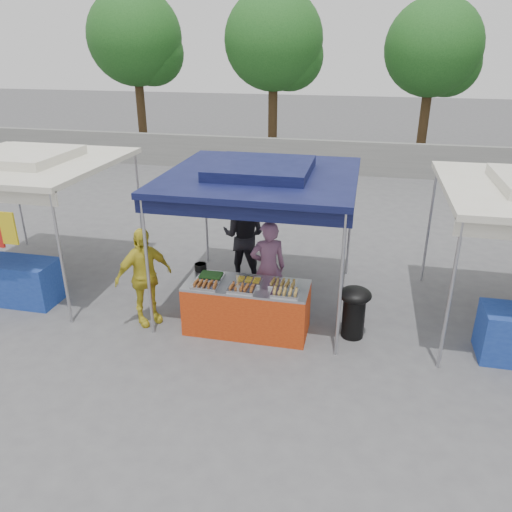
% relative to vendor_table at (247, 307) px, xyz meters
% --- Properties ---
extents(ground_plane, '(80.00, 80.00, 0.00)m').
position_rel_vendor_table_xyz_m(ground_plane, '(0.00, 0.10, -0.43)').
color(ground_plane, '#515153').
extents(back_wall, '(40.00, 0.25, 1.20)m').
position_rel_vendor_table_xyz_m(back_wall, '(0.00, 11.10, 0.17)').
color(back_wall, slate).
rests_on(back_wall, ground_plane).
extents(main_canopy, '(3.20, 3.20, 2.57)m').
position_rel_vendor_table_xyz_m(main_canopy, '(0.00, 1.07, 1.94)').
color(main_canopy, '#A9A9AF').
rests_on(main_canopy, ground_plane).
extents(neighbor_stall_left, '(3.20, 3.20, 2.57)m').
position_rel_vendor_table_xyz_m(neighbor_stall_left, '(-4.50, 0.67, 1.18)').
color(neighbor_stall_left, '#A9A9AF').
rests_on(neighbor_stall_left, ground_plane).
extents(tree_0, '(3.78, 3.77, 6.47)m').
position_rel_vendor_table_xyz_m(tree_0, '(-7.62, 13.35, 4.00)').
color(tree_0, '#3A2916').
rests_on(tree_0, ground_plane).
extents(tree_1, '(3.71, 3.68, 6.33)m').
position_rel_vendor_table_xyz_m(tree_1, '(-1.89, 12.99, 3.91)').
color(tree_1, '#3A2916').
rests_on(tree_1, ground_plane).
extents(tree_2, '(3.53, 3.48, 5.98)m').
position_rel_vendor_table_xyz_m(tree_2, '(3.89, 13.55, 3.66)').
color(tree_2, '#3A2916').
rests_on(tree_2, ground_plane).
extents(vendor_table, '(2.00, 0.80, 0.85)m').
position_rel_vendor_table_xyz_m(vendor_table, '(0.00, 0.00, 0.00)').
color(vendor_table, '#AE330F').
rests_on(vendor_table, ground_plane).
extents(food_tray_fl, '(0.42, 0.30, 0.07)m').
position_rel_vendor_table_xyz_m(food_tray_fl, '(-0.62, -0.24, 0.46)').
color(food_tray_fl, '#B4B4B8').
rests_on(food_tray_fl, vendor_table).
extents(food_tray_fm, '(0.42, 0.30, 0.07)m').
position_rel_vendor_table_xyz_m(food_tray_fm, '(-0.02, -0.23, 0.46)').
color(food_tray_fm, '#B4B4B8').
rests_on(food_tray_fm, vendor_table).
extents(food_tray_fr, '(0.42, 0.30, 0.07)m').
position_rel_vendor_table_xyz_m(food_tray_fr, '(0.66, -0.22, 0.46)').
color(food_tray_fr, '#B4B4B8').
rests_on(food_tray_fr, vendor_table).
extents(food_tray_bl, '(0.42, 0.30, 0.07)m').
position_rel_vendor_table_xyz_m(food_tray_bl, '(-0.62, 0.10, 0.46)').
color(food_tray_bl, '#B4B4B8').
rests_on(food_tray_bl, vendor_table).
extents(food_tray_bm, '(0.42, 0.30, 0.07)m').
position_rel_vendor_table_xyz_m(food_tray_bm, '(0.02, 0.07, 0.46)').
color(food_tray_bm, '#B4B4B8').
rests_on(food_tray_bm, vendor_table).
extents(food_tray_br, '(0.42, 0.30, 0.07)m').
position_rel_vendor_table_xyz_m(food_tray_br, '(0.58, 0.06, 0.46)').
color(food_tray_br, '#B4B4B8').
rests_on(food_tray_br, vendor_table).
extents(cooking_pot, '(0.20, 0.20, 0.12)m').
position_rel_vendor_table_xyz_m(cooking_pot, '(-0.89, 0.35, 0.48)').
color(cooking_pot, black).
rests_on(cooking_pot, vendor_table).
extents(skewer_cup, '(0.08, 0.08, 0.10)m').
position_rel_vendor_table_xyz_m(skewer_cup, '(-0.07, -0.29, 0.47)').
color(skewer_cup, '#A9A9AF').
rests_on(skewer_cup, vendor_table).
extents(wok_burner, '(0.52, 0.52, 0.88)m').
position_rel_vendor_table_xyz_m(wok_burner, '(1.72, 0.20, 0.09)').
color(wok_burner, black).
rests_on(wok_burner, ground_plane).
extents(crate_left, '(0.54, 0.37, 0.32)m').
position_rel_vendor_table_xyz_m(crate_left, '(-0.48, 0.60, -0.26)').
color(crate_left, navy).
rests_on(crate_left, ground_plane).
extents(crate_right, '(0.54, 0.38, 0.32)m').
position_rel_vendor_table_xyz_m(crate_right, '(0.40, 0.60, -0.26)').
color(crate_right, navy).
rests_on(crate_right, ground_plane).
extents(crate_stacked, '(0.52, 0.36, 0.31)m').
position_rel_vendor_table_xyz_m(crate_stacked, '(0.40, 0.60, 0.05)').
color(crate_stacked, navy).
rests_on(crate_stacked, crate_right).
extents(vendor_woman, '(0.73, 0.61, 1.71)m').
position_rel_vendor_table_xyz_m(vendor_woman, '(0.22, 0.67, 0.43)').
color(vendor_woman, '#7C4E6E').
rests_on(vendor_woman, ground_plane).
extents(helper_man, '(0.93, 0.75, 1.81)m').
position_rel_vendor_table_xyz_m(helper_man, '(-0.52, 1.96, 0.48)').
color(helper_man, black).
rests_on(helper_man, ground_plane).
extents(customer_person, '(0.97, 1.02, 1.70)m').
position_rel_vendor_table_xyz_m(customer_person, '(-1.73, -0.10, 0.42)').
color(customer_person, gold).
rests_on(customer_person, ground_plane).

